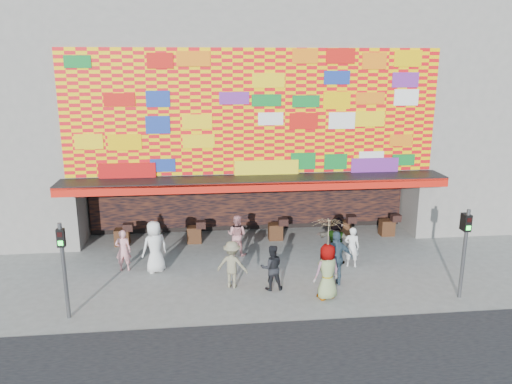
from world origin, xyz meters
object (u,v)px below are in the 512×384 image
at_px(ped_d, 232,265).
at_px(ped_f, 336,240).
at_px(signal_right, 465,244).
at_px(ped_b, 123,250).
at_px(ped_c, 272,267).
at_px(parasol, 329,234).
at_px(ped_g, 327,272).
at_px(ped_h, 352,247).
at_px(ped_e, 336,258).
at_px(signal_left, 63,260).
at_px(ped_a, 155,247).
at_px(ped_i, 237,235).

bearing_deg(ped_d, ped_f, -137.87).
xyz_separation_m(signal_right, ped_b, (-11.24, 3.42, -1.08)).
distance_m(ped_b, ped_c, 5.63).
relative_size(ped_d, parasol, 0.84).
relative_size(ped_g, ped_h, 1.20).
xyz_separation_m(ped_e, ped_g, (-0.57, -0.99, -0.04)).
distance_m(ped_g, ped_h, 2.91).
height_order(ped_d, ped_f, ped_f).
xyz_separation_m(signal_left, ped_h, (9.61, 2.86, -1.09)).
distance_m(ped_a, ped_c, 4.46).
xyz_separation_m(signal_left, ped_d, (5.04, 1.57, -1.04)).
relative_size(ped_c, ped_h, 1.02).
bearing_deg(ped_e, ped_f, -101.07).
bearing_deg(ped_i, ped_e, 162.36).
bearing_deg(ped_d, ped_h, -144.87).
bearing_deg(ped_g, ped_i, -77.30).
bearing_deg(ped_h, ped_a, 14.02).
distance_m(signal_left, ped_b, 3.77).
bearing_deg(ped_d, ped_g, 178.25).
distance_m(ped_e, ped_h, 1.78).
bearing_deg(ped_i, ped_b, 41.22).
xyz_separation_m(signal_left, ped_i, (5.41, 4.52, -1.03)).
bearing_deg(ped_h, ped_e, 72.08).
height_order(signal_left, parasol, signal_left).
distance_m(ped_d, ped_h, 4.74).
xyz_separation_m(ped_b, ped_c, (5.19, -2.17, 0.00)).
distance_m(ped_c, ped_f, 3.42).
relative_size(ped_d, ped_i, 1.00).
xyz_separation_m(ped_h, ped_i, (-4.19, 1.66, 0.05)).
relative_size(ped_i, parasol, 0.84).
xyz_separation_m(ped_f, ped_g, (-1.07, -2.86, 0.02)).
height_order(ped_g, ped_i, ped_g).
distance_m(ped_g, parasol, 1.28).
relative_size(ped_a, ped_g, 1.04).
height_order(ped_e, parasol, parasol).
xyz_separation_m(signal_right, ped_e, (-3.79, 1.40, -0.90)).
bearing_deg(ped_b, ped_c, 159.16).
relative_size(ped_b, ped_g, 0.85).
xyz_separation_m(ped_a, ped_e, (6.28, -1.77, -0.00)).
xyz_separation_m(ped_b, ped_h, (8.45, -0.56, -0.01)).
relative_size(ped_a, ped_b, 1.23).
relative_size(signal_left, ped_f, 1.65).
xyz_separation_m(ped_c, ped_g, (1.69, -0.84, 0.14)).
height_order(signal_left, ped_d, signal_left).
distance_m(ped_e, ped_i, 4.47).
bearing_deg(ped_c, ped_a, -27.12).
relative_size(ped_b, ped_c, 0.99).
bearing_deg(ped_d, signal_left, 36.69).
distance_m(ped_a, ped_f, 6.78).
xyz_separation_m(ped_b, parasol, (6.88, -3.01, 1.42)).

